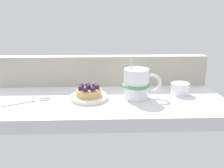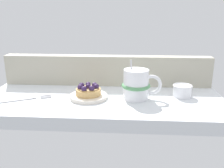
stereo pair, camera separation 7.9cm
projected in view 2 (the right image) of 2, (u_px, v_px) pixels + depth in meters
The scene contains 7 objects.
ground_plane at pixel (103, 103), 82.62cm from camera, with size 79.47×34.11×4.06cm, color silver.
window_rail_back at pixel (107, 70), 94.40cm from camera, with size 77.88×4.79×11.26cm, color #B2AD99.
dessert_plate at pixel (89, 97), 80.99cm from camera, with size 12.34×12.34×1.19cm.
raspberry_tart at pixel (88, 90), 80.35cm from camera, with size 8.10×8.10×3.80cm.
coffee_mug at pixel (137, 84), 79.38cm from camera, with size 12.93×9.31×12.84cm.
dessert_fork at pixel (24, 99), 79.36cm from camera, with size 16.72×9.34×0.60cm.
sugar_bowl at pixel (182, 90), 82.12cm from camera, with size 6.49×6.49×4.03cm.
Camera 2 is at (8.13, -76.87, 27.96)cm, focal length 39.62 mm.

